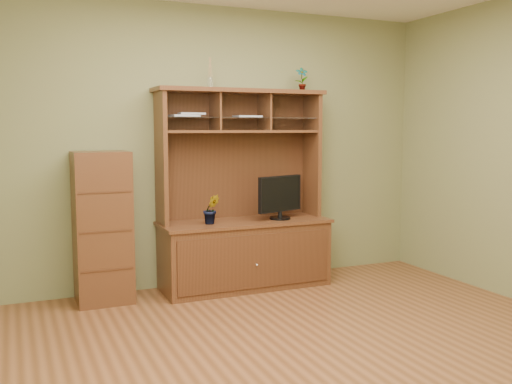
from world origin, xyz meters
TOP-DOWN VIEW (x-y plane):
  - room at (0.00, 0.00)m, footprint 4.54×4.04m
  - media_hutch at (0.18, 1.73)m, footprint 1.66×0.61m
  - monitor at (0.53, 1.65)m, footprint 0.52×0.21m
  - orchid_plant at (-0.17, 1.65)m, footprint 0.17×0.14m
  - top_plant at (0.84, 1.80)m, footprint 0.14×0.11m
  - reed_diffuser at (-0.12, 1.80)m, footprint 0.06×0.06m
  - magazines at (-0.15, 1.80)m, footprint 0.88×0.20m
  - side_cabinet at (-1.14, 1.77)m, footprint 0.48×0.43m

SIDE VIEW (x-z plane):
  - media_hutch at x=0.18m, z-range -0.43..1.47m
  - side_cabinet at x=-1.14m, z-range 0.00..1.33m
  - orchid_plant at x=-0.17m, z-range 0.65..0.93m
  - monitor at x=0.53m, z-range 0.66..1.08m
  - room at x=0.00m, z-range -0.02..2.72m
  - magazines at x=-0.15m, z-range 1.63..1.67m
  - reed_diffuser at x=-0.12m, z-range 1.87..2.16m
  - top_plant at x=0.84m, z-range 1.90..2.14m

